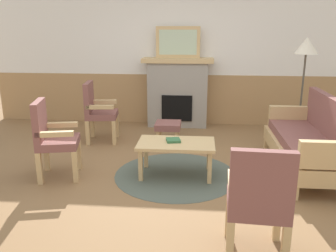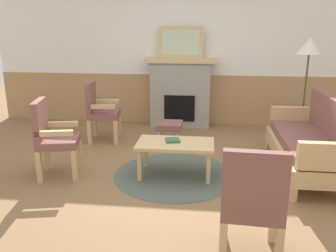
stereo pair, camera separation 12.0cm
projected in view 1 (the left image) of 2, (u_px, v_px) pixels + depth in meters
The scene contains 13 objects.
ground_plane at pixel (166, 174), 4.56m from camera, with size 14.00×14.00×0.00m, color olive.
wall_back at pixel (179, 55), 6.70m from camera, with size 7.20×0.14×2.70m.
fireplace at pixel (178, 92), 6.64m from camera, with size 1.30×0.44×1.28m.
framed_picture at pixel (178, 42), 6.39m from camera, with size 0.80×0.04×0.56m.
couch at pixel (308, 142), 4.58m from camera, with size 0.70×1.80×0.98m.
coffee_table at pixel (176, 146), 4.45m from camera, with size 0.96×0.56×0.44m.
round_rug at pixel (176, 174), 4.55m from camera, with size 1.57×1.57×0.01m, color #4C564C.
book_on_table at pixel (173, 140), 4.47m from camera, with size 0.17×0.17×0.03m, color #33663D.
footstool at pixel (168, 127), 5.67m from camera, with size 0.40×0.40×0.36m.
armchair_near_fireplace at pixel (52, 136), 4.36m from camera, with size 0.57×0.57×0.98m.
armchair_by_window_left at pixel (97, 109), 5.76m from camera, with size 0.53×0.53×0.98m.
armchair_front_left at pixel (259, 198), 2.78m from camera, with size 0.51×0.51×0.98m.
floor_lamp_by_couch at pixel (306, 53), 5.43m from camera, with size 0.36×0.36×1.68m.
Camera 1 is at (0.41, -4.20, 1.84)m, focal length 37.90 mm.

